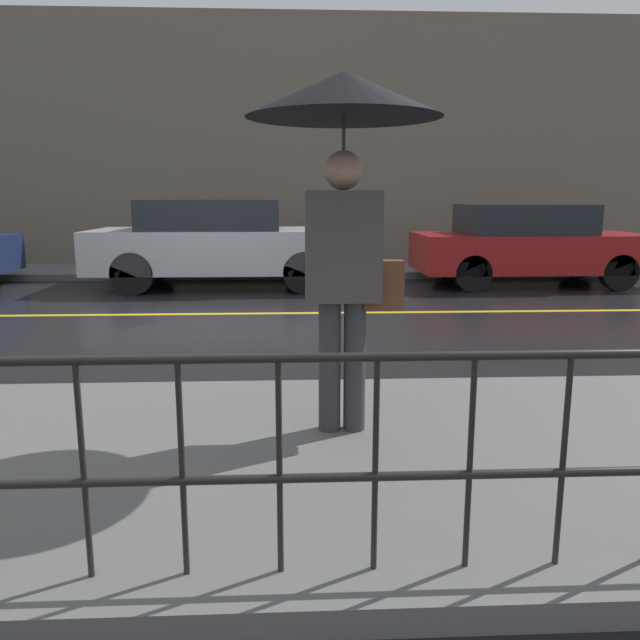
{
  "coord_description": "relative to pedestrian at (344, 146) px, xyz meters",
  "views": [
    {
      "loc": [
        1.14,
        -8.34,
        1.55
      ],
      "look_at": [
        1.44,
        -2.0,
        0.3
      ],
      "focal_mm": 35.0,
      "sensor_mm": 36.0,
      "label": 1
    }
  ],
  "objects": [
    {
      "name": "sidewalk_far",
      "position": [
        -1.46,
        9.18,
        -1.78
      ],
      "size": [
        28.0,
        1.95,
        0.12
      ],
      "color": "#60605E",
      "rests_on": "ground_plane"
    },
    {
      "name": "lane_marking",
      "position": [
        -1.46,
        4.64,
        -1.84
      ],
      "size": [
        25.2,
        0.12,
        0.01
      ],
      "color": "gold",
      "rests_on": "ground_plane"
    },
    {
      "name": "car_silver",
      "position": [
        -1.52,
        7.28,
        -1.06
      ],
      "size": [
        4.47,
        1.95,
        1.51
      ],
      "color": "#B2B5BA",
      "rests_on": "ground_plane"
    },
    {
      "name": "ground_plane",
      "position": [
        -1.46,
        4.64,
        -1.84
      ],
      "size": [
        80.0,
        80.0,
        0.0
      ],
      "primitive_type": "plane",
      "color": "black"
    },
    {
      "name": "pedestrian",
      "position": [
        0.0,
        0.0,
        0.0
      ],
      "size": [
        1.13,
        1.13,
        2.13
      ],
      "rotation": [
        0.0,
        0.0,
        3.14
      ],
      "color": "#333338",
      "rests_on": "sidewalk_near"
    },
    {
      "name": "car_red",
      "position": [
        3.93,
        7.28,
        -1.12
      ],
      "size": [
        4.03,
        1.79,
        1.43
      ],
      "color": "maroon",
      "rests_on": "ground_plane"
    },
    {
      "name": "building_storefront",
      "position": [
        -1.46,
        10.3,
        0.84
      ],
      "size": [
        28.0,
        0.3,
        5.36
      ],
      "color": "#706656",
      "rests_on": "ground_plane"
    },
    {
      "name": "sidewalk_near",
      "position": [
        -1.46,
        -0.34,
        -1.78
      ],
      "size": [
        28.0,
        2.83,
        0.12
      ],
      "color": "#60605E",
      "rests_on": "ground_plane"
    }
  ]
}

